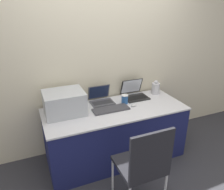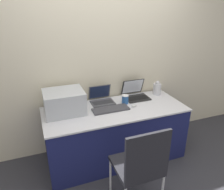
% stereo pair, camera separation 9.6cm
% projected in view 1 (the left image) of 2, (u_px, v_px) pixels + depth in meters
% --- Properties ---
extents(ground_plane, '(14.00, 14.00, 0.00)m').
position_uv_depth(ground_plane, '(126.00, 172.00, 2.78)').
color(ground_plane, '#333338').
extents(wall_back, '(8.00, 0.05, 2.60)m').
position_uv_depth(wall_back, '(103.00, 58.00, 2.96)').
color(wall_back, beige).
rests_on(wall_back, ground_plane).
extents(table, '(1.83, 0.75, 0.74)m').
position_uv_depth(table, '(115.00, 133.00, 2.95)').
color(table, '#191E51').
rests_on(table, ground_plane).
extents(printer, '(0.48, 0.40, 0.28)m').
position_uv_depth(printer, '(64.00, 102.00, 2.64)').
color(printer, '#B2B7BC').
rests_on(printer, table).
extents(laptop_left, '(0.31, 0.27, 0.22)m').
position_uv_depth(laptop_left, '(101.00, 99.00, 2.97)').
color(laptop_left, '#4C4C51').
rests_on(laptop_left, table).
extents(laptop_right, '(0.33, 0.32, 0.24)m').
position_uv_depth(laptop_right, '(134.00, 93.00, 3.13)').
color(laptop_right, black).
rests_on(laptop_right, table).
extents(external_keyboard, '(0.47, 0.17, 0.02)m').
position_uv_depth(external_keyboard, '(111.00, 109.00, 2.77)').
color(external_keyboard, '#3D3D42').
rests_on(external_keyboard, table).
extents(coffee_cup, '(0.09, 0.09, 0.12)m').
position_uv_depth(coffee_cup, '(125.00, 99.00, 2.93)').
color(coffee_cup, '#285699').
rests_on(coffee_cup, table).
extents(mouse, '(0.07, 0.05, 0.03)m').
position_uv_depth(mouse, '(134.00, 105.00, 2.86)').
color(mouse, silver).
rests_on(mouse, table).
extents(metal_pitcher, '(0.12, 0.12, 0.21)m').
position_uv_depth(metal_pitcher, '(156.00, 88.00, 3.23)').
color(metal_pitcher, silver).
rests_on(metal_pitcher, table).
extents(chair, '(0.44, 0.45, 0.97)m').
position_uv_depth(chair, '(144.00, 163.00, 2.12)').
color(chair, black).
rests_on(chair, ground_plane).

